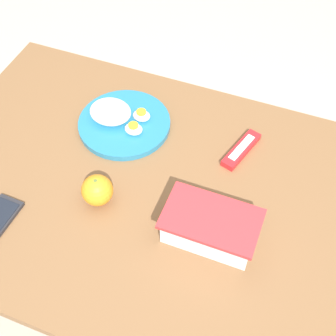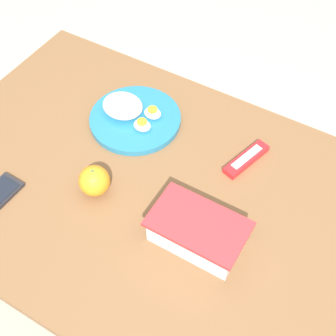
{
  "view_description": "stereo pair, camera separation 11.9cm",
  "coord_description": "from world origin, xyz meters",
  "px_view_note": "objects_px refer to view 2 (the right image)",
  "views": [
    {
      "loc": [
        -0.27,
        0.63,
        1.72
      ],
      "look_at": [
        -0.01,
        -0.06,
        0.78
      ],
      "focal_mm": 50.0,
      "sensor_mm": 36.0,
      "label": 1
    },
    {
      "loc": [
        -0.38,
        0.58,
        1.72
      ],
      "look_at": [
        -0.01,
        -0.06,
        0.78
      ],
      "focal_mm": 50.0,
      "sensor_mm": 36.0,
      "label": 2
    }
  ],
  "objects_px": {
    "orange_fruit": "(94,181)",
    "candy_bar": "(246,159)",
    "food_container": "(198,233)",
    "rice_plate": "(132,115)"
  },
  "relations": [
    {
      "from": "orange_fruit",
      "to": "rice_plate",
      "type": "bearing_deg",
      "value": -77.72
    },
    {
      "from": "candy_bar",
      "to": "rice_plate",
      "type": "bearing_deg",
      "value": 4.47
    },
    {
      "from": "food_container",
      "to": "orange_fruit",
      "type": "xyz_separation_m",
      "value": [
        0.29,
        0.0,
        0.01
      ]
    },
    {
      "from": "orange_fruit",
      "to": "candy_bar",
      "type": "xyz_separation_m",
      "value": [
        -0.29,
        -0.28,
        -0.03
      ]
    },
    {
      "from": "orange_fruit",
      "to": "rice_plate",
      "type": "distance_m",
      "value": 0.26
    },
    {
      "from": "candy_bar",
      "to": "food_container",
      "type": "bearing_deg",
      "value": 90.18
    },
    {
      "from": "food_container",
      "to": "rice_plate",
      "type": "xyz_separation_m",
      "value": [
        0.34,
        -0.25,
        -0.01
      ]
    },
    {
      "from": "orange_fruit",
      "to": "candy_bar",
      "type": "relative_size",
      "value": 0.52
    },
    {
      "from": "rice_plate",
      "to": "orange_fruit",
      "type": "bearing_deg",
      "value": 102.28
    },
    {
      "from": "orange_fruit",
      "to": "candy_bar",
      "type": "bearing_deg",
      "value": -135.96
    }
  ]
}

